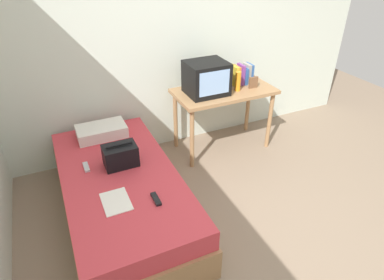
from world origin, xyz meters
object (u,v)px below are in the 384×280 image
object	(u,v)px
remote_dark	(156,199)
remote_silver	(86,167)
desk	(224,98)
pillow	(102,131)
water_bottle	(238,81)
book_row	(241,75)
picture_frame	(253,82)
magazine	(116,201)
handbag	(120,155)
tv	(206,78)
bed	(122,195)

from	to	relation	value
remote_dark	remote_silver	bearing A→B (deg)	122.71
desk	remote_dark	xyz separation A→B (m)	(-1.25, -1.14, -0.18)
pillow	water_bottle	bearing A→B (deg)	-4.45
book_row	picture_frame	xyz separation A→B (m)	(0.06, -0.18, -0.05)
picture_frame	magazine	bearing A→B (deg)	-153.39
book_row	pillow	world-z (taller)	book_row
picture_frame	handbag	distance (m)	1.79
picture_frame	magazine	world-z (taller)	picture_frame
tv	handbag	size ratio (longest dim) A/B	1.47
remote_dark	handbag	bearing A→B (deg)	102.17
bed	water_bottle	xyz separation A→B (m)	(1.56, 0.60, 0.64)
remote_silver	book_row	bearing A→B (deg)	15.89
tv	water_bottle	distance (m)	0.38
bed	book_row	world-z (taller)	book_row
tv	handbag	world-z (taller)	tv
bed	handbag	xyz separation A→B (m)	(0.06, 0.13, 0.35)
handbag	remote_dark	distance (m)	0.61
water_bottle	remote_dark	world-z (taller)	water_bottle
desk	handbag	xyz separation A→B (m)	(-1.38, -0.55, -0.09)
desk	tv	xyz separation A→B (m)	(-0.24, -0.00, 0.28)
book_row	bed	bearing A→B (deg)	-155.84
tv	remote_dark	bearing A→B (deg)	-131.65
water_bottle	remote_silver	size ratio (longest dim) A/B	1.55
picture_frame	handbag	world-z (taller)	picture_frame
tv	magazine	size ratio (longest dim) A/B	1.52
bed	picture_frame	distance (m)	1.96
handbag	book_row	bearing A→B (deg)	21.13
desk	pillow	distance (m)	1.44
pillow	handbag	xyz separation A→B (m)	(0.05, -0.59, 0.04)
picture_frame	bed	bearing A→B (deg)	-161.53
book_row	remote_dark	bearing A→B (deg)	-141.12
book_row	picture_frame	bearing A→B (deg)	-71.30
pillow	bed	bearing A→B (deg)	-90.21
picture_frame	remote_silver	bearing A→B (deg)	-169.29
pillow	remote_dark	size ratio (longest dim) A/B	3.20
bed	book_row	size ratio (longest dim) A/B	8.18
pillow	remote_silver	size ratio (longest dim) A/B	3.46
remote_dark	remote_silver	size ratio (longest dim) A/B	1.08
desk	remote_dark	bearing A→B (deg)	-137.60
tv	handbag	distance (m)	1.32
picture_frame	remote_silver	world-z (taller)	picture_frame
bed	magazine	bearing A→B (deg)	-107.58
water_bottle	magazine	xyz separation A→B (m)	(-1.67, -0.95, -0.39)
pillow	handbag	distance (m)	0.60
remote_silver	remote_dark	bearing A→B (deg)	-57.29
desk	remote_silver	world-z (taller)	desk
picture_frame	remote_dark	size ratio (longest dim) A/B	0.85
picture_frame	handbag	xyz separation A→B (m)	(-1.71, -0.46, -0.25)
picture_frame	magazine	xyz separation A→B (m)	(-1.88, -0.94, -0.35)
desk	book_row	size ratio (longest dim) A/B	4.74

